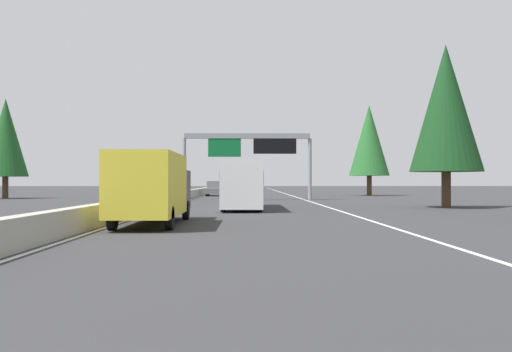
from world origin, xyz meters
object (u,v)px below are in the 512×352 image
Objects in this scene: bus_mid_center at (242,183)px; oncoming_near at (170,191)px; box_truck_far_right at (153,186)px; sedan_near_right at (245,187)px; sign_gantry_overhead at (249,147)px; conifer_right_mid at (369,140)px; conifer_left_near at (6,138)px; pickup_mid_right at (215,189)px; conifer_right_near at (446,108)px; sedan_far_left at (245,189)px.

bus_mid_center is 28.68m from oncoming_near.
bus_mid_center is (14.13, -3.65, 0.11)m from box_truck_far_right.
sedan_near_right is (94.66, -3.67, -0.93)m from box_truck_far_right.
conifer_right_mid is at bearing -42.06° from sign_gantry_overhead.
box_truck_far_right is at bearing 165.51° from bus_mid_center.
conifer_right_mid reaches higher than oncoming_near.
bus_mid_center is at bearing -14.49° from box_truck_far_right.
oncoming_near is 0.41× the size of conifer_left_near.
sign_gantry_overhead reaches higher than pickup_mid_right.
conifer_left_near is at bearing 156.26° from sedan_near_right.
conifer_right_near reaches higher than box_truck_far_right.
conifer_right_mid reaches higher than sedan_near_right.
oncoming_near is 0.39× the size of conifer_right_near.
bus_mid_center is 34.42m from conifer_left_near.
conifer_left_near reaches higher than bus_mid_center.
oncoming_near is at bearing 40.93° from conifer_right_near.
sign_gantry_overhead reaches higher than sedan_near_right.
conifer_left_near is at bearing 48.15° from bus_mid_center.
conifer_right_near is at bearing -169.89° from sedan_near_right.
box_truck_far_right is at bearing 6.72° from oncoming_near.
sign_gantry_overhead is 17.85m from bus_mid_center.
sedan_near_right is 0.41× the size of conifer_left_near.
box_truck_far_right is at bearing 177.78° from sedan_near_right.
conifer_right_mid is (0.65, -19.90, 6.20)m from pickup_mid_right.
bus_mid_center is 38.72m from conifer_right_mid.
box_truck_far_right is 0.75× the size of conifer_right_near.
sedan_far_left is 0.79× the size of pickup_mid_right.
conifer_right_mid is (34.78, -16.13, 5.39)m from bus_mid_center.
conifer_right_near reaches higher than sedan_near_right.
pickup_mid_right is at bearing 175.33° from sedan_near_right.
oncoming_near is at bearing 154.51° from sedan_far_left.
sign_gantry_overhead is at bearing -1.76° from bus_mid_center.
sedan_far_left is 1.00× the size of oncoming_near.
conifer_right_mid is at bearing -88.13° from pickup_mid_right.
conifer_right_mid reaches higher than conifer_right_near.
oncoming_near is 18.41m from conifer_left_near.
sign_gantry_overhead is 2.88× the size of sedan_far_left.
pickup_mid_right is 25.07m from conifer_left_near.
sedan_near_right is 53.86m from oncoming_near.
conifer_left_near is (22.75, 25.39, 4.77)m from bus_mid_center.
box_truck_far_right is 1.52× the size of pickup_mid_right.
conifer_left_near is (36.87, 21.74, 4.88)m from box_truck_far_right.
conifer_right_mid reaches higher than sedan_far_left.
conifer_right_near reaches higher than oncoming_near.
conifer_right_near is at bearing -49.40° from box_truck_far_right.
conifer_right_mid reaches higher than conifer_left_near.
sedan_far_left is 0.41× the size of conifer_left_near.
conifer_left_near is (21.59, 39.57, -0.43)m from conifer_right_near.
pickup_mid_right is (34.13, 3.77, -0.80)m from bus_mid_center.
box_truck_far_right is 24.08m from conifer_right_near.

